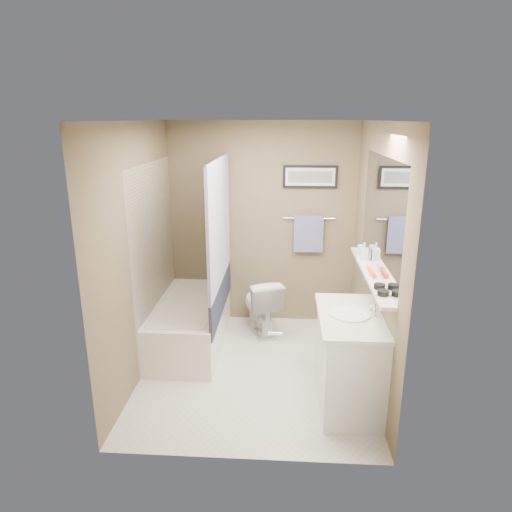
# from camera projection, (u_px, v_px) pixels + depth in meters

# --- Properties ---
(ground) EXTENTS (2.50, 2.50, 0.00)m
(ground) POSITION_uv_depth(u_px,v_px,m) (255.00, 370.00, 4.57)
(ground) COLOR silver
(ground) RESTS_ON ground
(ceiling) EXTENTS (2.20, 2.50, 0.04)m
(ceiling) POSITION_uv_depth(u_px,v_px,m) (255.00, 123.00, 3.88)
(ceiling) COLOR white
(ceiling) RESTS_ON wall_back
(wall_back) EXTENTS (2.20, 0.04, 2.40)m
(wall_back) POSITION_uv_depth(u_px,v_px,m) (262.00, 226.00, 5.40)
(wall_back) COLOR brown
(wall_back) RESTS_ON ground
(wall_front) EXTENTS (2.20, 0.04, 2.40)m
(wall_front) POSITION_uv_depth(u_px,v_px,m) (243.00, 308.00, 3.05)
(wall_front) COLOR brown
(wall_front) RESTS_ON ground
(wall_left) EXTENTS (0.04, 2.50, 2.40)m
(wall_left) POSITION_uv_depth(u_px,v_px,m) (141.00, 253.00, 4.29)
(wall_left) COLOR brown
(wall_left) RESTS_ON ground
(wall_right) EXTENTS (0.04, 2.50, 2.40)m
(wall_right) POSITION_uv_depth(u_px,v_px,m) (373.00, 258.00, 4.16)
(wall_right) COLOR brown
(wall_right) RESTS_ON ground
(tile_surround) EXTENTS (0.02, 1.55, 2.00)m
(tile_surround) POSITION_uv_depth(u_px,v_px,m) (155.00, 258.00, 4.83)
(tile_surround) COLOR tan
(tile_surround) RESTS_ON wall_left
(curtain_rod) EXTENTS (0.02, 1.55, 0.02)m
(curtain_rod) POSITION_uv_depth(u_px,v_px,m) (218.00, 157.00, 4.48)
(curtain_rod) COLOR silver
(curtain_rod) RESTS_ON wall_left
(curtain_upper) EXTENTS (0.03, 1.45, 1.28)m
(curtain_upper) POSITION_uv_depth(u_px,v_px,m) (219.00, 222.00, 4.67)
(curtain_upper) COLOR silver
(curtain_upper) RESTS_ON curtain_rod
(curtain_lower) EXTENTS (0.03, 1.45, 0.36)m
(curtain_lower) POSITION_uv_depth(u_px,v_px,m) (221.00, 296.00, 4.91)
(curtain_lower) COLOR #242844
(curtain_lower) RESTS_ON curtain_rod
(mirror) EXTENTS (0.02, 1.60, 1.00)m
(mirror) POSITION_uv_depth(u_px,v_px,m) (381.00, 216.00, 3.89)
(mirror) COLOR silver
(mirror) RESTS_ON wall_right
(shelf) EXTENTS (0.12, 1.60, 0.03)m
(shelf) POSITION_uv_depth(u_px,v_px,m) (370.00, 273.00, 4.05)
(shelf) COLOR silver
(shelf) RESTS_ON wall_right
(towel_bar) EXTENTS (0.60, 0.02, 0.02)m
(towel_bar) POSITION_uv_depth(u_px,v_px,m) (309.00, 218.00, 5.32)
(towel_bar) COLOR silver
(towel_bar) RESTS_ON wall_back
(towel) EXTENTS (0.34, 0.05, 0.44)m
(towel) POSITION_uv_depth(u_px,v_px,m) (308.00, 234.00, 5.36)
(towel) COLOR #9093D2
(towel) RESTS_ON towel_bar
(art_frame) EXTENTS (0.62, 0.02, 0.26)m
(art_frame) POSITION_uv_depth(u_px,v_px,m) (310.00, 177.00, 5.20)
(art_frame) COLOR black
(art_frame) RESTS_ON wall_back
(art_mat) EXTENTS (0.56, 0.00, 0.20)m
(art_mat) POSITION_uv_depth(u_px,v_px,m) (310.00, 177.00, 5.19)
(art_mat) COLOR white
(art_mat) RESTS_ON art_frame
(art_image) EXTENTS (0.50, 0.00, 0.13)m
(art_image) POSITION_uv_depth(u_px,v_px,m) (310.00, 177.00, 5.18)
(art_image) COLOR #595959
(art_image) RESTS_ON art_mat
(door) EXTENTS (0.80, 0.02, 2.00)m
(door) POSITION_uv_depth(u_px,v_px,m) (324.00, 339.00, 3.06)
(door) COLOR silver
(door) RESTS_ON wall_front
(door_handle) EXTENTS (0.10, 0.02, 0.02)m
(door_handle) POSITION_uv_depth(u_px,v_px,m) (275.00, 334.00, 3.13)
(door_handle) COLOR silver
(door_handle) RESTS_ON door
(bathtub) EXTENTS (0.70, 1.50, 0.50)m
(bathtub) POSITION_uv_depth(u_px,v_px,m) (190.00, 323.00, 5.03)
(bathtub) COLOR white
(bathtub) RESTS_ON ground
(tub_rim) EXTENTS (0.56, 1.36, 0.02)m
(tub_rim) POSITION_uv_depth(u_px,v_px,m) (189.00, 302.00, 4.95)
(tub_rim) COLOR white
(tub_rim) RESTS_ON bathtub
(toilet) EXTENTS (0.58, 0.75, 0.68)m
(toilet) POSITION_uv_depth(u_px,v_px,m) (261.00, 305.00, 5.31)
(toilet) COLOR white
(toilet) RESTS_ON ground
(vanity) EXTENTS (0.51, 0.91, 0.80)m
(vanity) POSITION_uv_depth(u_px,v_px,m) (349.00, 361.00, 3.95)
(vanity) COLOR white
(vanity) RESTS_ON ground
(countertop) EXTENTS (0.54, 0.96, 0.04)m
(countertop) POSITION_uv_depth(u_px,v_px,m) (351.00, 317.00, 3.83)
(countertop) COLOR silver
(countertop) RESTS_ON vanity
(sink_basin) EXTENTS (0.34, 0.34, 0.01)m
(sink_basin) POSITION_uv_depth(u_px,v_px,m) (350.00, 314.00, 3.82)
(sink_basin) COLOR white
(sink_basin) RESTS_ON countertop
(faucet_spout) EXTENTS (0.02, 0.02, 0.10)m
(faucet_spout) POSITION_uv_depth(u_px,v_px,m) (374.00, 310.00, 3.80)
(faucet_spout) COLOR white
(faucet_spout) RESTS_ON countertop
(faucet_knob) EXTENTS (0.05, 0.05, 0.05)m
(faucet_knob) POSITION_uv_depth(u_px,v_px,m) (372.00, 307.00, 3.90)
(faucet_knob) COLOR white
(faucet_knob) RESTS_ON countertop
(candle_bowl_near) EXTENTS (0.09, 0.09, 0.04)m
(candle_bowl_near) POSITION_uv_depth(u_px,v_px,m) (383.00, 293.00, 3.50)
(candle_bowl_near) COLOR black
(candle_bowl_near) RESTS_ON shelf
(candle_bowl_far) EXTENTS (0.09, 0.09, 0.04)m
(candle_bowl_far) POSITION_uv_depth(u_px,v_px,m) (380.00, 286.00, 3.63)
(candle_bowl_far) COLOR black
(candle_bowl_far) RESTS_ON shelf
(hair_brush_front) EXTENTS (0.05, 0.22, 0.04)m
(hair_brush_front) POSITION_uv_depth(u_px,v_px,m) (372.00, 272.00, 3.97)
(hair_brush_front) COLOR #F14D22
(hair_brush_front) RESTS_ON shelf
(pink_comb) EXTENTS (0.03, 0.16, 0.01)m
(pink_comb) POSITION_uv_depth(u_px,v_px,m) (368.00, 266.00, 4.17)
(pink_comb) COLOR pink
(pink_comb) RESTS_ON shelf
(glass_jar) EXTENTS (0.08, 0.08, 0.10)m
(glass_jar) POSITION_uv_depth(u_px,v_px,m) (361.00, 250.00, 4.52)
(glass_jar) COLOR silver
(glass_jar) RESTS_ON shelf
(soap_bottle) EXTENTS (0.08, 0.08, 0.17)m
(soap_bottle) POSITION_uv_depth(u_px,v_px,m) (364.00, 251.00, 4.37)
(soap_bottle) COLOR #999999
(soap_bottle) RESTS_ON shelf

